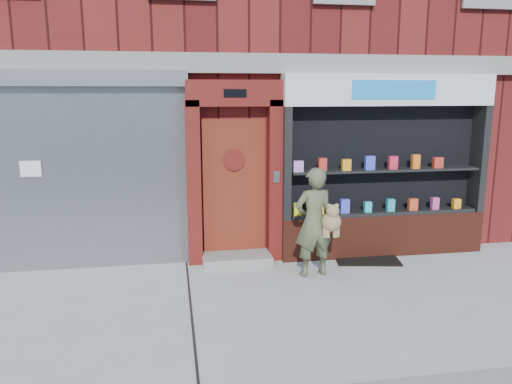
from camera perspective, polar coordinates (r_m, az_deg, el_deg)
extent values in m
plane|color=#9E9E99|center=(6.73, 6.23, -12.58)|extent=(80.00, 80.00, 0.00)
cube|color=#551313|center=(12.09, -1.47, 17.52)|extent=(12.00, 8.00, 8.00)
cube|color=gray|center=(8.02, 2.88, 14.45)|extent=(12.00, 0.16, 0.30)
cube|color=gray|center=(8.05, -18.63, 1.34)|extent=(3.00, 0.10, 2.80)
cube|color=slate|center=(7.88, -19.42, 12.20)|extent=(3.10, 0.30, 0.24)
cube|color=white|center=(8.12, -24.37, 2.43)|extent=(0.30, 0.01, 0.24)
cube|color=#4C0F0D|center=(7.90, -7.13, 0.93)|extent=(0.22, 0.28, 2.60)
cube|color=#4C0F0D|center=(8.06, 2.14, 1.22)|extent=(0.22, 0.28, 2.60)
cube|color=#4C0F0D|center=(7.82, -2.54, 11.22)|extent=(1.50, 0.28, 0.40)
cube|color=black|center=(7.67, -2.40, 11.22)|extent=(0.35, 0.01, 0.12)
cube|color=maroon|center=(8.08, -2.54, 0.52)|extent=(1.00, 0.06, 2.20)
cylinder|color=black|center=(7.96, -2.54, 3.65)|extent=(0.28, 0.02, 0.28)
cylinder|color=#4C0F0D|center=(7.95, -2.53, 3.64)|extent=(0.34, 0.02, 0.34)
cube|color=gray|center=(8.11, -2.23, -7.66)|extent=(1.10, 0.55, 0.15)
cube|color=slate|center=(7.89, 2.37, 1.74)|extent=(0.10, 0.02, 0.18)
cube|color=#5D2316|center=(8.78, 14.12, -4.63)|extent=(3.50, 0.40, 0.70)
cube|color=black|center=(7.98, 3.37, 3.30)|extent=(0.12, 0.40, 1.80)
cube|color=black|center=(9.34, 24.06, 3.52)|extent=(0.12, 0.40, 1.80)
cube|color=black|center=(8.69, 14.04, 3.65)|extent=(3.30, 0.03, 1.80)
cube|color=black|center=(8.68, 14.24, -2.22)|extent=(3.20, 0.36, 0.06)
cube|color=black|center=(8.54, 14.48, 2.48)|extent=(3.20, 0.36, 0.04)
cube|color=white|center=(8.45, 14.93, 11.22)|extent=(3.50, 0.40, 0.50)
cube|color=#1B80CC|center=(8.26, 15.53, 11.19)|extent=(1.40, 0.01, 0.30)
cube|color=yellow|center=(8.09, 4.75, -1.96)|extent=(0.12, 0.09, 0.20)
cube|color=yellow|center=(8.20, 7.46, -1.84)|extent=(0.16, 0.09, 0.20)
cube|color=#414ADF|center=(8.32, 10.10, -1.60)|extent=(0.14, 0.09, 0.23)
cube|color=#28C4C8|center=(8.47, 12.64, -1.68)|extent=(0.12, 0.09, 0.17)
cube|color=teal|center=(8.62, 15.11, -1.45)|extent=(0.13, 0.09, 0.21)
cube|color=#DC4626|center=(8.80, 17.48, -1.36)|extent=(0.15, 0.09, 0.20)
cube|color=#D2468C|center=(8.98, 19.75, -1.23)|extent=(0.12, 0.09, 0.20)
cube|color=orange|center=(9.19, 21.92, -1.23)|extent=(0.13, 0.09, 0.16)
cube|color=#CB8AF9|center=(7.96, 4.83, 2.94)|extent=(0.16, 0.09, 0.17)
cube|color=red|center=(8.06, 7.59, 3.12)|extent=(0.13, 0.09, 0.21)
cube|color=orange|center=(8.19, 10.27, 3.07)|extent=(0.14, 0.09, 0.18)
cube|color=#424BE1|center=(8.33, 12.86, 3.26)|extent=(0.16, 0.09, 0.23)
cube|color=red|center=(8.50, 15.36, 3.26)|extent=(0.14, 0.09, 0.22)
cube|color=orange|center=(8.67, 17.77, 3.33)|extent=(0.13, 0.09, 0.23)
cube|color=red|center=(8.87, 20.06, 3.17)|extent=(0.16, 0.09, 0.18)
imported|color=#50593A|center=(7.45, 6.61, -3.47)|extent=(0.65, 0.47, 1.65)
sphere|color=olive|center=(7.39, 8.61, -3.38)|extent=(0.29, 0.29, 0.29)
sphere|color=olive|center=(7.30, 8.77, -2.17)|extent=(0.19, 0.19, 0.19)
sphere|color=olive|center=(7.27, 8.35, -1.60)|extent=(0.07, 0.07, 0.07)
sphere|color=olive|center=(7.30, 9.21, -1.56)|extent=(0.07, 0.07, 0.07)
cylinder|color=olive|center=(7.40, 7.87, -4.50)|extent=(0.07, 0.07, 0.17)
cylinder|color=olive|center=(7.46, 9.28, -4.41)|extent=(0.07, 0.07, 0.17)
cylinder|color=olive|center=(7.39, 8.19, -4.52)|extent=(0.07, 0.07, 0.17)
cylinder|color=olive|center=(7.43, 9.04, -4.47)|extent=(0.07, 0.07, 0.17)
cube|color=black|center=(8.53, 12.50, -7.41)|extent=(1.14, 0.89, 0.03)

